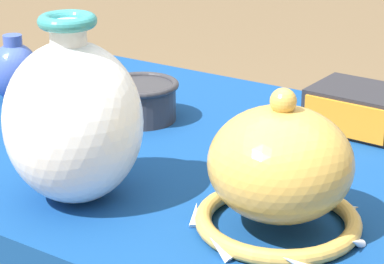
# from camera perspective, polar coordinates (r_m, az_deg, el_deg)

# --- Properties ---
(display_table) EXTENTS (1.16, 0.75, 0.77)m
(display_table) POSITION_cam_1_polar(r_m,az_deg,el_deg) (1.21, 2.48, -5.67)
(display_table) COLOR brown
(display_table) RESTS_ON ground_plane
(vase_tall_bulbous) EXTENTS (0.19, 0.19, 0.26)m
(vase_tall_bulbous) POSITION_cam_1_polar(r_m,az_deg,el_deg) (1.02, -9.03, 0.87)
(vase_tall_bulbous) COLOR white
(vase_tall_bulbous) RESTS_ON display_table
(vase_dome_bell) EXTENTS (0.22, 0.23, 0.19)m
(vase_dome_bell) POSITION_cam_1_polar(r_m,az_deg,el_deg) (0.95, 6.71, -3.14)
(vase_dome_bell) COLOR gold
(vase_dome_bell) RESTS_ON display_table
(mosaic_tile_box) EXTENTS (0.17, 0.14, 0.07)m
(mosaic_tile_box) POSITION_cam_1_polar(r_m,az_deg,el_deg) (1.32, 12.68, 1.72)
(mosaic_tile_box) COLOR #232328
(mosaic_tile_box) RESTS_ON display_table
(cup_wide_charcoal) EXTENTS (0.14, 0.14, 0.07)m
(cup_wide_charcoal) POSITION_cam_1_polar(r_m,az_deg,el_deg) (1.34, -3.88, 2.51)
(cup_wide_charcoal) COLOR #2D2D33
(cup_wide_charcoal) RESTS_ON display_table
(jar_round_cobalt) EXTENTS (0.09, 0.09, 0.13)m
(jar_round_cobalt) POSITION_cam_1_polar(r_m,az_deg,el_deg) (1.47, -13.32, 4.51)
(jar_round_cobalt) COLOR #3851A8
(jar_round_cobalt) RESTS_ON display_table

